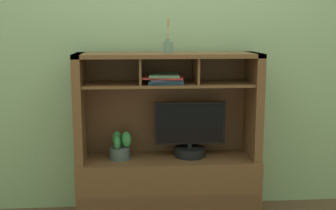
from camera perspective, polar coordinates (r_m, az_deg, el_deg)
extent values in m
cube|color=#97B384|center=(3.34, -0.32, 9.81)|extent=(6.00, 0.02, 2.80)
cube|color=brown|center=(3.31, 0.00, -10.81)|extent=(1.33, 0.43, 0.47)
cube|color=brown|center=(3.16, -11.54, -0.31)|extent=(0.06, 0.38, 0.77)
cube|color=brown|center=(3.25, 11.21, -0.01)|extent=(0.06, 0.38, 0.77)
cube|color=brown|center=(3.32, -0.23, 0.13)|extent=(1.27, 0.02, 0.74)
cube|color=brown|center=(3.10, 0.00, 6.62)|extent=(1.33, 0.38, 0.03)
cube|color=brown|center=(3.12, 0.00, 2.79)|extent=(1.21, 0.34, 0.02)
cube|color=brown|center=(3.10, -3.73, 4.62)|extent=(0.02, 0.32, 0.18)
cube|color=brown|center=(3.13, 3.69, 4.67)|extent=(0.02, 0.32, 0.18)
cylinder|color=black|center=(3.26, 2.88, -6.21)|extent=(0.23, 0.23, 0.07)
cylinder|color=black|center=(3.24, 2.89, -5.39)|extent=(0.04, 0.04, 0.03)
cube|color=black|center=(3.20, 2.92, -2.39)|extent=(0.53, 0.03, 0.32)
cube|color=black|center=(3.19, 2.96, -2.46)|extent=(0.50, 0.00, 0.29)
cylinder|color=#47514F|center=(3.22, -6.41, -6.27)|extent=(0.15, 0.15, 0.09)
cylinder|color=#47514F|center=(3.23, -6.40, -6.94)|extent=(0.17, 0.17, 0.01)
ellipsoid|color=#358444|center=(3.18, -5.54, -4.56)|extent=(0.07, 0.08, 0.12)
ellipsoid|color=#358444|center=(3.23, -6.76, -4.51)|extent=(0.07, 0.05, 0.12)
ellipsoid|color=#358444|center=(3.15, -6.75, -4.97)|extent=(0.05, 0.08, 0.10)
cube|color=#29567B|center=(3.07, -0.39, 3.05)|extent=(0.25, 0.18, 0.02)
cube|color=#35334C|center=(3.08, -0.57, 3.44)|extent=(0.26, 0.27, 0.02)
cube|color=#A42A2B|center=(3.06, -0.63, 3.69)|extent=(0.31, 0.25, 0.01)
cube|color=#51745A|center=(3.07, -0.54, 3.97)|extent=(0.22, 0.26, 0.02)
cylinder|color=slate|center=(3.08, 0.02, 7.64)|extent=(0.07, 0.07, 0.08)
cylinder|color=slate|center=(3.08, 0.02, 8.58)|extent=(0.03, 0.03, 0.02)
cylinder|color=tan|center=(3.08, 0.09, 9.93)|extent=(0.00, 0.02, 0.16)
cylinder|color=tan|center=(3.08, 0.06, 9.93)|extent=(0.03, 0.02, 0.16)
cylinder|color=tan|center=(3.08, 0.00, 9.93)|extent=(0.02, 0.01, 0.16)
cylinder|color=tan|center=(3.08, -0.05, 9.93)|extent=(0.01, 0.01, 0.17)
cylinder|color=tan|center=(3.08, -0.05, 9.93)|extent=(0.01, 0.02, 0.16)
cylinder|color=tan|center=(3.08, 0.01, 9.93)|extent=(0.03, 0.01, 0.16)
cylinder|color=tan|center=(3.08, 0.07, 9.93)|extent=(0.03, 0.02, 0.16)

